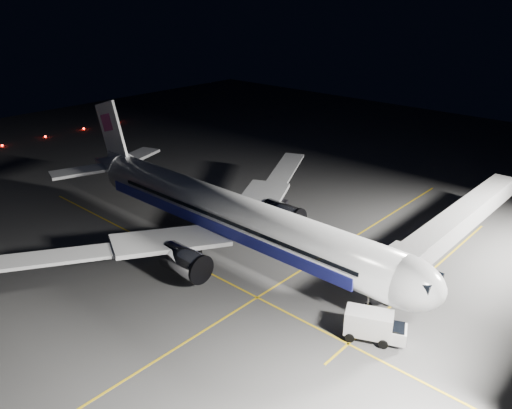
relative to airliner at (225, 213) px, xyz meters
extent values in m
plane|color=#4C4C4F|center=(1.08, 0.00, -5.16)|extent=(200.00, 200.00, 0.00)
cube|color=gold|center=(11.08, 0.00, -5.16)|extent=(0.25, 80.00, 0.01)
cube|color=gold|center=(1.08, -6.00, -5.16)|extent=(70.00, 0.25, 0.01)
cube|color=gold|center=(23.08, 10.00, -5.16)|extent=(0.25, 40.00, 0.01)
cylinder|color=silver|center=(1.08, 0.00, 0.14)|extent=(48.00, 5.60, 5.60)
ellipsoid|color=silver|center=(25.08, 0.00, 0.14)|extent=(8.96, 5.60, 5.60)
cube|color=black|center=(27.38, 0.00, 1.14)|extent=(2.20, 3.40, 0.90)
cone|color=silver|center=(-27.42, 0.00, 0.44)|extent=(9.00, 5.49, 5.49)
cube|color=navy|center=(0.08, 2.78, -0.76)|extent=(42.24, 0.25, 1.50)
cube|color=navy|center=(0.08, -2.78, -0.76)|extent=(42.24, 0.25, 1.50)
cube|color=silver|center=(-1.42, 8.00, -1.46)|extent=(11.36, 15.23, 1.53)
cube|color=silver|center=(-1.42, -8.00, -1.46)|extent=(11.36, 15.23, 1.53)
cube|color=silver|center=(-6.42, 20.50, -0.59)|extent=(8.57, 13.22, 1.31)
cube|color=silver|center=(-6.42, -20.50, -0.59)|extent=(8.57, 13.22, 1.31)
cube|color=silver|center=(-26.92, 5.20, 0.74)|extent=(6.20, 9.67, 0.45)
cube|color=silver|center=(-26.92, -5.20, 0.74)|extent=(6.20, 9.67, 0.45)
cube|color=white|center=(-25.12, 0.00, 6.34)|extent=(7.53, 0.40, 10.28)
cube|color=#C9448D|center=(-25.92, 0.00, 7.74)|extent=(3.22, 0.55, 3.22)
cylinder|color=#B7B7BF|center=(2.28, 9.00, -2.61)|extent=(5.60, 3.40, 3.40)
cylinder|color=#B7B7BF|center=(2.28, -9.00, -2.61)|extent=(5.60, 3.40, 3.40)
cylinder|color=#9999A0|center=(21.58, 0.00, -3.91)|extent=(0.26, 0.26, 2.50)
cylinder|color=black|center=(21.58, 0.00, -4.71)|extent=(0.90, 0.70, 0.90)
cylinder|color=#9999A0|center=(-1.92, 4.30, -3.91)|extent=(0.26, 0.26, 2.50)
cylinder|color=#9999A0|center=(-1.92, -4.30, -3.91)|extent=(0.26, 0.26, 2.50)
cylinder|color=black|center=(-1.92, 4.30, -4.61)|extent=(1.10, 1.60, 1.10)
cylinder|color=black|center=(-1.92, -4.30, -4.61)|extent=(1.10, 1.60, 1.10)
cube|color=#B2B2B7|center=(23.08, 20.05, -0.56)|extent=(3.00, 33.90, 2.80)
cube|color=#B2B2B7|center=(23.08, 4.20, -0.56)|extent=(3.60, 3.20, 3.40)
cylinder|color=#9999A0|center=(23.08, 4.20, -3.61)|extent=(0.70, 0.70, 3.10)
cylinder|color=black|center=(23.08, 3.30, -4.81)|extent=(0.70, 0.30, 0.70)
cylinder|color=black|center=(23.08, 5.10, -4.81)|extent=(0.70, 0.30, 0.70)
sphere|color=#FF140A|center=(-70.92, 0.00, -4.94)|extent=(0.44, 0.44, 0.44)
sphere|color=#FF140A|center=(-70.92, 10.00, -4.94)|extent=(0.44, 0.44, 0.44)
sphere|color=#FF140A|center=(-70.92, 20.00, -4.94)|extent=(0.44, 0.44, 0.44)
sphere|color=#FF140A|center=(-70.92, 30.00, -4.94)|extent=(0.44, 0.44, 0.44)
cube|color=silver|center=(23.93, -3.86, -3.39)|extent=(5.12, 4.00, 2.52)
cube|color=silver|center=(26.42, -2.71, -4.08)|extent=(2.58, 2.74, 1.37)
cube|color=black|center=(26.42, -2.71, -3.50)|extent=(2.06, 2.34, 0.57)
cylinder|color=black|center=(24.88, -2.10, -4.71)|extent=(0.95, 0.64, 0.92)
cylinder|color=black|center=(25.89, -4.29, -4.71)|extent=(0.95, 0.64, 0.92)
cylinder|color=black|center=(21.97, -3.44, -4.71)|extent=(0.95, 0.64, 0.92)
cylinder|color=black|center=(22.97, -5.63, -4.71)|extent=(0.95, 0.64, 0.92)
cube|color=black|center=(-3.40, 15.55, -4.50)|extent=(2.45, 1.98, 0.97)
cube|color=black|center=(-3.40, 15.55, -3.88)|extent=(1.14, 1.14, 0.53)
sphere|color=#FFF2CC|center=(-3.58, 14.75, -4.50)|extent=(0.23, 0.23, 0.23)
sphere|color=#FFF2CC|center=(-2.75, 15.06, -4.50)|extent=(0.23, 0.23, 0.23)
cylinder|color=black|center=(-2.91, 16.54, -4.90)|extent=(0.57, 0.37, 0.53)
cylinder|color=black|center=(-2.39, 15.12, -4.90)|extent=(0.57, 0.37, 0.53)
cylinder|color=black|center=(-4.41, 15.98, -4.90)|extent=(0.57, 0.37, 0.53)
cylinder|color=black|center=(-3.89, 14.57, -4.90)|extent=(0.57, 0.37, 0.53)
cone|color=#FD3D0A|center=(-2.36, 4.00, -4.86)|extent=(0.40, 0.40, 0.60)
cone|color=#FD3D0A|center=(-3.65, 8.16, -4.90)|extent=(0.35, 0.35, 0.52)
cone|color=#FD3D0A|center=(-3.20, 7.48, -4.89)|extent=(0.37, 0.37, 0.55)
camera|label=1|loc=(42.92, -41.27, 26.59)|focal=35.00mm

